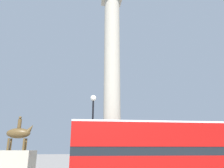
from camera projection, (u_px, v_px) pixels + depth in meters
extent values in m
cube|color=#ADA593|center=(112.00, 157.00, 20.21)|extent=(4.49, 4.49, 1.23)
cube|color=#ADA593|center=(112.00, 144.00, 20.56)|extent=(2.74, 2.74, 1.23)
cylinder|color=#ADA593|center=(112.00, 62.00, 22.92)|extent=(1.69, 1.69, 15.31)
cube|color=#A80F0C|center=(148.00, 168.00, 14.70)|extent=(10.41, 2.95, 1.69)
cube|color=black|center=(147.00, 151.00, 15.02)|extent=(10.41, 2.90, 0.55)
cube|color=#A80F0C|center=(146.00, 135.00, 15.32)|extent=(10.41, 2.95, 1.56)
cube|color=silver|center=(146.00, 123.00, 15.56)|extent=(10.41, 2.95, 0.12)
cube|color=#ADA593|center=(15.00, 164.00, 20.63)|extent=(3.58, 2.80, 2.47)
ellipsoid|color=brown|center=(18.00, 133.00, 21.44)|extent=(2.45, 1.33, 0.99)
cone|color=brown|center=(30.00, 129.00, 21.58)|extent=(1.02, 0.68, 1.04)
cylinder|color=brown|center=(20.00, 124.00, 21.71)|extent=(0.36, 0.36, 0.90)
sphere|color=brown|center=(20.00, 118.00, 21.88)|extent=(0.28, 0.28, 0.28)
cylinder|color=brown|center=(26.00, 144.00, 21.41)|extent=(0.20, 0.20, 1.12)
cylinder|color=brown|center=(24.00, 144.00, 20.89)|extent=(0.20, 0.20, 1.12)
cylinder|color=brown|center=(11.00, 144.00, 21.40)|extent=(0.20, 0.20, 1.12)
cylinder|color=brown|center=(8.00, 144.00, 20.88)|extent=(0.20, 0.20, 1.12)
cylinder|color=black|center=(92.00, 141.00, 16.89)|extent=(0.14, 0.14, 6.36)
sphere|color=white|center=(93.00, 98.00, 17.87)|extent=(0.48, 0.48, 0.48)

